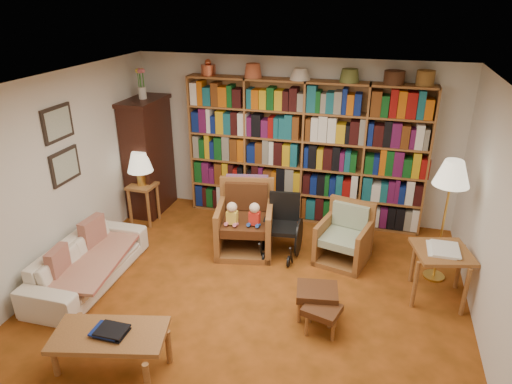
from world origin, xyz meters
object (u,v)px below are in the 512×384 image
(armchair_leather, at_px, (247,221))
(side_table_papers, at_px, (441,257))
(floor_lamp, at_px, (452,178))
(footstool_a, at_px, (317,294))
(coffee_table, at_px, (110,337))
(wheelchair, at_px, (282,227))
(sofa, at_px, (88,262))
(footstool_b, at_px, (322,312))
(armchair_sage, at_px, (344,238))
(side_table_lamp, at_px, (143,195))

(armchair_leather, relative_size, side_table_papers, 1.33)
(floor_lamp, relative_size, footstool_a, 3.17)
(coffee_table, bearing_deg, wheelchair, 66.89)
(armchair_leather, xyz_separation_m, side_table_papers, (2.50, -0.55, 0.15))
(sofa, bearing_deg, side_table_papers, -80.06)
(sofa, height_order, coffee_table, sofa)
(wheelchair, bearing_deg, footstool_b, -63.01)
(armchair_sage, distance_m, wheelchair, 0.85)
(armchair_sage, relative_size, coffee_table, 0.70)
(side_table_lamp, xyz_separation_m, wheelchair, (2.28, -0.32, -0.07))
(floor_lamp, height_order, footstool_b, floor_lamp)
(side_table_papers, bearing_deg, sofa, -169.18)
(sofa, bearing_deg, wheelchair, -59.62)
(side_table_papers, distance_m, coffee_table, 3.69)
(floor_lamp, xyz_separation_m, footstool_b, (-1.25, -1.41, -1.11))
(floor_lamp, relative_size, footstool_b, 3.61)
(sofa, distance_m, wheelchair, 2.56)
(sofa, relative_size, side_table_papers, 2.45)
(sofa, relative_size, floor_lamp, 1.14)
(side_table_papers, height_order, coffee_table, side_table_papers)
(footstool_b, bearing_deg, footstool_a, 111.42)
(side_table_lamp, bearing_deg, footstool_a, -28.36)
(side_table_papers, bearing_deg, side_table_lamp, 168.76)
(armchair_sage, distance_m, coffee_table, 3.27)
(coffee_table, bearing_deg, side_table_papers, 33.38)
(sofa, distance_m, side_table_papers, 4.26)
(floor_lamp, distance_m, coffee_table, 4.09)
(footstool_b, bearing_deg, armchair_leather, 129.96)
(wheelchair, distance_m, footstool_b, 1.68)
(floor_lamp, bearing_deg, coffee_table, -141.53)
(side_table_lamp, xyz_separation_m, coffee_table, (1.19, -2.88, -0.08))
(side_table_lamp, distance_m, wheelchair, 2.31)
(armchair_sage, height_order, footstool_b, armchair_sage)
(armchair_sage, bearing_deg, footstool_b, -92.84)
(sofa, relative_size, side_table_lamp, 2.85)
(armchair_leather, height_order, side_table_papers, armchair_leather)
(floor_lamp, xyz_separation_m, footstool_a, (-1.34, -1.19, -1.06))
(armchair_leather, xyz_separation_m, coffee_table, (-0.58, -2.58, -0.02))
(side_table_lamp, bearing_deg, armchair_leather, -9.49)
(footstool_a, bearing_deg, armchair_sage, 83.10)
(wheelchair, relative_size, floor_lamp, 0.54)
(coffee_table, bearing_deg, armchair_sage, 53.78)
(armchair_leather, bearing_deg, armchair_sage, 2.21)
(sofa, xyz_separation_m, armchair_leather, (1.67, 1.35, 0.13))
(side_table_lamp, bearing_deg, armchair_sage, -4.47)
(wheelchair, height_order, footstool_b, wheelchair)
(floor_lamp, bearing_deg, footstool_b, -131.73)
(footstool_b, bearing_deg, side_table_lamp, 149.18)
(side_table_papers, relative_size, footstool_b, 1.68)
(footstool_a, relative_size, coffee_table, 0.44)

